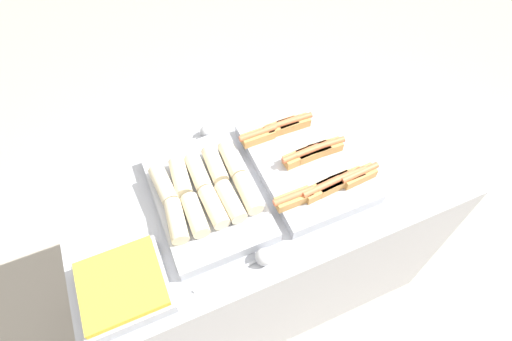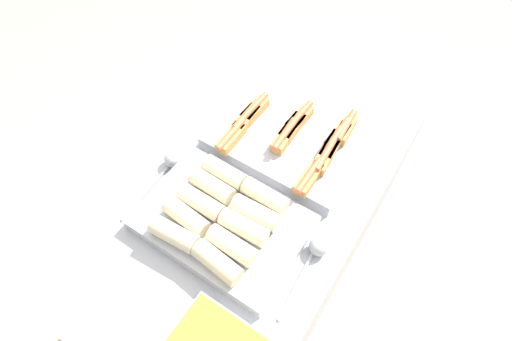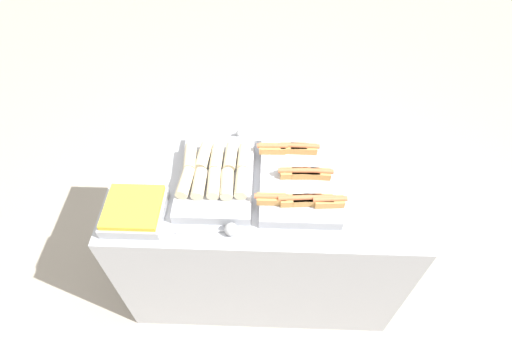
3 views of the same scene
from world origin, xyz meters
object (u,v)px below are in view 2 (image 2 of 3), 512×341
object	(u,v)px
tray_wraps	(222,220)
serving_spoon_near	(316,251)
tray_hotdogs	(289,140)
serving_spoon_far	(170,163)

from	to	relation	value
tray_wraps	serving_spoon_near	distance (m)	0.29
tray_hotdogs	serving_spoon_near	distance (m)	0.41
tray_wraps	serving_spoon_far	bearing A→B (deg)	73.29
serving_spoon_far	serving_spoon_near	bearing A→B (deg)	-90.82
tray_wraps	serving_spoon_far	xyz separation A→B (m)	(0.08, 0.28, -0.02)
tray_wraps	serving_spoon_near	xyz separation A→B (m)	(0.08, -0.28, -0.02)
tray_hotdogs	serving_spoon_far	size ratio (longest dim) A/B	1.77
serving_spoon_far	tray_hotdogs	bearing A→B (deg)	-43.93
tray_hotdogs	serving_spoon_far	xyz separation A→B (m)	(-0.30, 0.28, -0.01)
serving_spoon_far	tray_wraps	bearing A→B (deg)	-106.71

